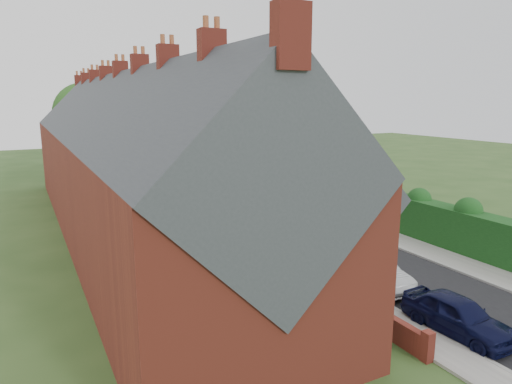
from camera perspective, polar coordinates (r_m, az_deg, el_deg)
ground at (r=27.61m, az=12.54°, el=-7.31°), size 140.00×140.00×0.00m
road at (r=36.09m, az=0.65°, el=-2.51°), size 6.00×58.00×0.02m
pavement_hedge_side at (r=38.13m, az=6.09°, el=-1.73°), size 2.20×58.00×0.12m
pavement_house_side at (r=34.47m, az=-5.01°, el=-3.15°), size 1.70×58.00×0.12m
kerb_hedge_side at (r=37.57m, az=4.75°, el=-1.90°), size 0.18×58.00×0.13m
kerb_house_side at (r=34.78m, az=-3.79°, el=-2.99°), size 0.18×58.00×0.13m
hedge at (r=38.82m, az=8.35°, el=0.78°), size 2.10×58.00×2.85m
terrace_row at (r=30.75m, az=-15.70°, el=3.05°), size 9.05×40.50×11.50m
garden_wall_row at (r=33.11m, az=-5.95°, el=-3.07°), size 0.35×40.35×1.10m
lamppost at (r=31.89m, az=12.88°, el=1.35°), size 0.32×0.32×5.16m
tree_far_left at (r=61.68m, az=-14.20°, el=8.39°), size 7.14×6.80×9.29m
tree_far_right at (r=65.23m, az=-9.43°, el=9.28°), size 7.98×7.60×10.31m
tree_far_back at (r=63.50m, az=-20.17°, el=8.94°), size 8.40×8.00×10.82m
car_navy at (r=19.54m, az=23.89°, el=-13.87°), size 2.01×4.49×1.50m
car_silver_a at (r=22.85m, az=14.60°, el=-9.56°), size 1.73×4.42×1.43m
car_silver_b at (r=29.67m, az=1.88°, el=-4.28°), size 2.34×5.06×1.40m
car_white at (r=32.11m, az=-0.65°, el=-2.95°), size 3.33×5.51×1.49m
car_green at (r=38.45m, az=-4.33°, el=-0.55°), size 1.84×4.34×1.46m
car_red at (r=42.49m, az=-7.13°, el=0.55°), size 1.68×4.44×1.45m
car_beige at (r=49.94m, az=-9.18°, el=2.07°), size 2.40×4.81×1.31m
car_grey at (r=54.07m, az=-11.97°, el=2.75°), size 3.17×5.23×1.42m
car_black at (r=57.25m, az=-12.78°, el=3.24°), size 2.82×4.73×1.51m
horse at (r=36.43m, az=2.13°, el=-1.08°), size 1.28×2.08×1.64m
horse_cart at (r=38.11m, az=0.57°, el=0.33°), size 1.49×3.29×2.37m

